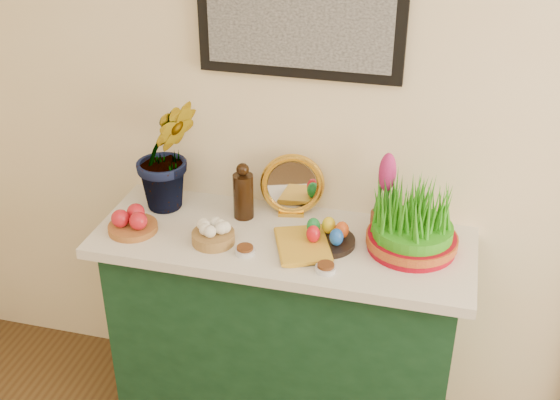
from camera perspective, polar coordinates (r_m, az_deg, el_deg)
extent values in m
cube|color=#FAE8BC|center=(2.56, 9.83, 7.61)|extent=(4.00, 0.04, 2.70)
cube|color=black|center=(2.49, 1.65, 15.87)|extent=(0.74, 0.03, 0.54)
cube|color=#A5A5A5|center=(2.47, 1.55, 15.78)|extent=(0.66, 0.01, 0.46)
cube|color=#163E25|center=(2.87, 0.25, -10.85)|extent=(1.30, 0.45, 0.85)
cube|color=silver|center=(2.61, 0.28, -3.33)|extent=(1.40, 0.55, 0.04)
imported|color=#26731A|center=(2.69, -9.26, 5.09)|extent=(0.39, 0.38, 0.60)
cylinder|color=#9C5B29|center=(2.68, -11.86, -2.22)|extent=(0.20, 0.20, 0.03)
cylinder|color=olive|center=(2.56, -5.44, -3.05)|extent=(0.16, 0.16, 0.04)
cylinder|color=black|center=(2.68, -3.00, 0.32)|extent=(0.08, 0.08, 0.18)
sphere|color=black|center=(2.63, -3.06, 2.50)|extent=(0.05, 0.05, 0.05)
cube|color=gold|center=(2.73, 0.91, -1.04)|extent=(0.11, 0.07, 0.01)
torus|color=gold|center=(2.69, 1.01, 1.27)|extent=(0.25, 0.11, 0.25)
cylinder|color=silver|center=(2.68, 0.98, 1.22)|extent=(0.19, 0.07, 0.19)
imported|color=gold|center=(2.51, -0.21, -3.78)|extent=(0.24, 0.29, 0.03)
cylinder|color=silver|center=(2.50, -2.85, -4.18)|extent=(0.07, 0.07, 0.02)
cylinder|color=#592D14|center=(2.49, -2.86, -3.90)|extent=(0.06, 0.06, 0.01)
cylinder|color=silver|center=(2.41, 3.73, -5.60)|extent=(0.07, 0.07, 0.02)
cylinder|color=#592D14|center=(2.40, 3.74, -5.32)|extent=(0.06, 0.06, 0.01)
cylinder|color=black|center=(2.55, 3.77, -3.36)|extent=(0.25, 0.25, 0.02)
ellipsoid|color=red|center=(2.51, 2.72, -2.77)|extent=(0.05, 0.05, 0.07)
ellipsoid|color=blue|center=(2.50, 4.61, -3.02)|extent=(0.05, 0.05, 0.07)
ellipsoid|color=yellow|center=(2.57, 3.98, -2.05)|extent=(0.05, 0.05, 0.07)
ellipsoid|color=#178234|center=(2.56, 2.73, -2.14)|extent=(0.05, 0.05, 0.07)
ellipsoid|color=#E6521B|center=(2.54, 5.06, -2.44)|extent=(0.05, 0.05, 0.07)
cylinder|color=brown|center=(2.63, 8.40, -1.80)|extent=(0.10, 0.10, 0.08)
ellipsoid|color=#BF2676|center=(2.53, 8.73, 2.22)|extent=(0.06, 0.06, 0.15)
cylinder|color=#9B0416|center=(2.55, 10.63, -3.36)|extent=(0.31, 0.31, 0.06)
cylinder|color=maroon|center=(2.55, 10.65, -3.14)|extent=(0.33, 0.33, 0.03)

